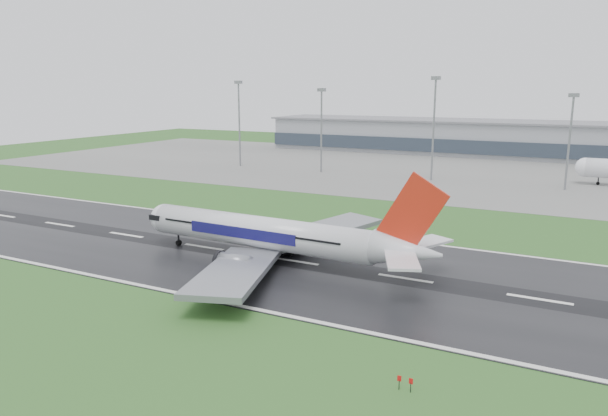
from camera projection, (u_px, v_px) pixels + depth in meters
The scene contains 9 objects.
ground at pixel (405, 279), 89.27m from camera, with size 520.00×520.00×0.00m, color #25521E.
runway at pixel (405, 279), 89.26m from camera, with size 400.00×45.00×0.10m, color black.
apron at pixel (509, 174), 198.14m from camera, with size 400.00×130.00×0.08m, color slate.
terminal at pixel (528, 140), 248.84m from camera, with size 240.00×36.00×15.00m, color gray.
main_airliner at pixel (278, 215), 95.73m from camera, with size 57.40×54.67×16.95m, color silver, non-canonical shape.
floodmast_0 at pixel (239, 126), 216.41m from camera, with size 0.64×0.64×31.87m, color gray.
floodmast_1 at pixel (321, 132), 201.00m from camera, with size 0.64×0.64×29.03m, color gray.
floodmast_2 at pixel (433, 131), 182.50m from camera, with size 0.64×0.64×32.78m, color gray.
floodmast_3 at pixel (569, 144), 164.96m from camera, with size 0.64×0.64×27.55m, color gray.
Camera 1 is at (24.05, -83.04, 29.88)m, focal length 32.83 mm.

